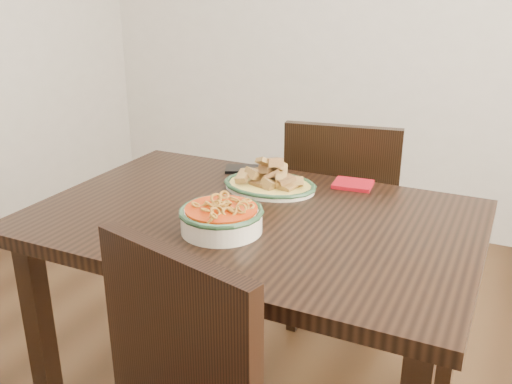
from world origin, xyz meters
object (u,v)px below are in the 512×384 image
at_px(noodle_bowl, 221,216).
at_px(dining_table, 253,244).
at_px(fish_plate, 270,176).
at_px(chair_far, 342,216).
at_px(smartphone, 248,169).

bearing_deg(noodle_bowl, dining_table, 80.00).
distance_m(fish_plate, noodle_bowl, 0.35).
distance_m(chair_far, fish_plate, 0.56).
bearing_deg(dining_table, chair_far, 84.44).
relative_size(noodle_bowl, smartphone, 1.46).
xyz_separation_m(dining_table, noodle_bowl, (-0.02, -0.14, 0.14)).
relative_size(fish_plate, smartphone, 1.90).
bearing_deg(chair_far, smartphone, 43.46).
height_order(fish_plate, smartphone, fish_plate).
height_order(fish_plate, noodle_bowl, fish_plate).
height_order(chair_far, noodle_bowl, chair_far).
bearing_deg(chair_far, noodle_bowl, 74.58).
xyz_separation_m(chair_far, noodle_bowl, (-0.09, -0.81, 0.29)).
bearing_deg(smartphone, chair_far, 28.89).
bearing_deg(noodle_bowl, fish_plate, 92.78).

